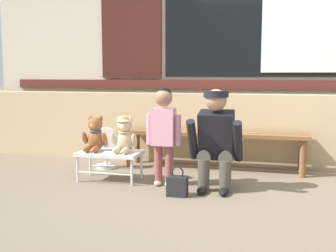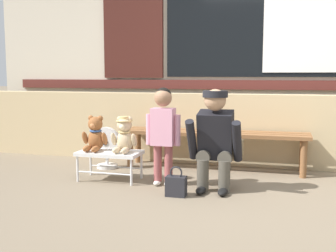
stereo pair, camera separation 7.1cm
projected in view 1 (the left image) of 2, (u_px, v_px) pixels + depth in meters
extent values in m
plane|color=#756651|center=(243.00, 198.00, 3.72)|extent=(60.00, 60.00, 0.00)
cube|color=tan|center=(254.00, 130.00, 5.04)|extent=(7.30, 0.25, 0.85)
cube|color=beige|center=(259.00, 31.00, 5.40)|extent=(7.44, 0.20, 3.27)
cube|color=#56231E|center=(257.00, 85.00, 5.36)|extent=(6.85, 0.04, 0.12)
cube|color=black|center=(258.00, 21.00, 5.27)|extent=(2.40, 0.03, 1.40)
cube|color=white|center=(311.00, 19.00, 5.10)|extent=(1.15, 0.02, 1.29)
cube|color=#3D1914|center=(131.00, 25.00, 5.69)|extent=(0.84, 0.05, 1.43)
cube|color=brown|center=(212.00, 135.00, 4.66)|extent=(2.10, 0.11, 0.04)
cube|color=brown|center=(214.00, 133.00, 4.80)|extent=(2.10, 0.11, 0.04)
cube|color=brown|center=(216.00, 131.00, 4.94)|extent=(2.10, 0.11, 0.04)
cylinder|color=brown|center=(129.00, 150.00, 4.94)|extent=(0.07, 0.07, 0.40)
cylinder|color=brown|center=(137.00, 146.00, 5.20)|extent=(0.07, 0.07, 0.40)
cylinder|color=brown|center=(303.00, 159.00, 4.45)|extent=(0.07, 0.07, 0.40)
cylinder|color=brown|center=(302.00, 154.00, 4.71)|extent=(0.07, 0.07, 0.40)
cube|color=silver|center=(110.00, 153.00, 4.31)|extent=(0.64, 0.36, 0.04)
cylinder|color=silver|center=(78.00, 169.00, 4.26)|extent=(0.02, 0.02, 0.26)
cylinder|color=silver|center=(90.00, 163.00, 4.55)|extent=(0.02, 0.02, 0.26)
cylinder|color=silver|center=(132.00, 173.00, 4.11)|extent=(0.02, 0.02, 0.26)
cylinder|color=silver|center=(141.00, 166.00, 4.40)|extent=(0.02, 0.02, 0.26)
cylinder|color=silver|center=(104.00, 173.00, 4.19)|extent=(0.58, 0.02, 0.02)
cylinder|color=silver|center=(116.00, 167.00, 4.48)|extent=(0.58, 0.02, 0.02)
ellipsoid|color=#93562D|center=(96.00, 140.00, 4.36)|extent=(0.17, 0.14, 0.22)
sphere|color=#93562D|center=(95.00, 124.00, 4.33)|extent=(0.15, 0.15, 0.15)
sphere|color=#C87B48|center=(93.00, 126.00, 4.28)|extent=(0.06, 0.06, 0.06)
sphere|color=#93562D|center=(91.00, 118.00, 4.34)|extent=(0.06, 0.06, 0.06)
ellipsoid|color=#93562D|center=(85.00, 138.00, 4.35)|extent=(0.06, 0.11, 0.16)
ellipsoid|color=#93562D|center=(87.00, 149.00, 4.27)|extent=(0.06, 0.15, 0.06)
sphere|color=#93562D|center=(100.00, 118.00, 4.31)|extent=(0.06, 0.06, 0.06)
ellipsoid|color=#93562D|center=(105.00, 139.00, 4.30)|extent=(0.06, 0.11, 0.16)
ellipsoid|color=#93562D|center=(96.00, 149.00, 4.24)|extent=(0.06, 0.15, 0.06)
torus|color=#335699|center=(95.00, 131.00, 4.34)|extent=(0.13, 0.13, 0.02)
ellipsoid|color=#CCB289|center=(125.00, 141.00, 4.27)|extent=(0.17, 0.14, 0.22)
sphere|color=#CCB289|center=(124.00, 125.00, 4.24)|extent=(0.15, 0.15, 0.15)
sphere|color=#FFEEBB|center=(123.00, 127.00, 4.19)|extent=(0.06, 0.06, 0.06)
sphere|color=#CCB289|center=(120.00, 119.00, 4.26)|extent=(0.06, 0.06, 0.06)
ellipsoid|color=#CCB289|center=(114.00, 139.00, 4.27)|extent=(0.06, 0.11, 0.16)
ellipsoid|color=#CCB289|center=(117.00, 150.00, 4.18)|extent=(0.06, 0.15, 0.06)
sphere|color=#CCB289|center=(130.00, 119.00, 4.23)|extent=(0.06, 0.06, 0.06)
ellipsoid|color=#CCB289|center=(134.00, 140.00, 4.22)|extent=(0.06, 0.11, 0.16)
ellipsoid|color=#CCB289|center=(125.00, 151.00, 4.16)|extent=(0.06, 0.15, 0.06)
torus|color=#D6B775|center=(125.00, 132.00, 4.26)|extent=(0.13, 0.13, 0.02)
cylinder|color=#D6B775|center=(125.00, 121.00, 4.24)|extent=(0.17, 0.17, 0.01)
cylinder|color=#D6B775|center=(125.00, 119.00, 4.24)|extent=(0.10, 0.10, 0.04)
cylinder|color=#994C4C|center=(158.00, 163.00, 4.13)|extent=(0.08, 0.08, 0.36)
ellipsoid|color=silver|center=(158.00, 183.00, 4.14)|extent=(0.07, 0.12, 0.05)
cylinder|color=#994C4C|center=(169.00, 164.00, 4.11)|extent=(0.08, 0.08, 0.36)
ellipsoid|color=silver|center=(169.00, 184.00, 4.11)|extent=(0.07, 0.12, 0.05)
cube|color=pink|center=(164.00, 127.00, 4.08)|extent=(0.22, 0.15, 0.36)
cylinder|color=pink|center=(149.00, 129.00, 4.12)|extent=(0.06, 0.06, 0.30)
cylinder|color=pink|center=(178.00, 130.00, 4.04)|extent=(0.06, 0.06, 0.30)
sphere|color=#9E7051|center=(164.00, 98.00, 4.04)|extent=(0.17, 0.17, 0.17)
sphere|color=black|center=(164.00, 96.00, 4.05)|extent=(0.16, 0.16, 0.16)
cylinder|color=#4C473D|center=(204.00, 175.00, 3.92)|extent=(0.11, 0.11, 0.30)
cylinder|color=#4C473D|center=(206.00, 155.00, 4.04)|extent=(0.13, 0.32, 0.13)
ellipsoid|color=black|center=(202.00, 190.00, 3.86)|extent=(0.09, 0.20, 0.06)
cylinder|color=#4C473D|center=(225.00, 177.00, 3.87)|extent=(0.11, 0.11, 0.30)
cylinder|color=#4C473D|center=(227.00, 156.00, 3.99)|extent=(0.13, 0.32, 0.13)
ellipsoid|color=black|center=(224.00, 192.00, 3.81)|extent=(0.09, 0.20, 0.06)
cube|color=black|center=(217.00, 135.00, 3.96)|extent=(0.32, 0.30, 0.47)
cylinder|color=black|center=(192.00, 140.00, 3.92)|extent=(0.08, 0.28, 0.40)
cylinder|color=black|center=(238.00, 141.00, 3.81)|extent=(0.08, 0.28, 0.40)
sphere|color=tan|center=(216.00, 100.00, 3.85)|extent=(0.20, 0.20, 0.20)
cylinder|color=black|center=(216.00, 94.00, 3.84)|extent=(0.23, 0.23, 0.06)
cube|color=brown|center=(238.00, 149.00, 4.01)|extent=(0.10, 0.22, 0.16)
cube|color=#232328|center=(177.00, 186.00, 3.77)|extent=(0.18, 0.11, 0.18)
torus|color=#232328|center=(177.00, 173.00, 3.75)|extent=(0.11, 0.01, 0.11)
cylinder|color=silver|center=(106.00, 166.00, 4.91)|extent=(0.24, 0.24, 0.04)
cylinder|color=silver|center=(106.00, 160.00, 4.90)|extent=(0.04, 0.04, 0.10)
cylinder|color=silver|center=(105.00, 142.00, 4.86)|extent=(0.34, 0.06, 0.34)
cylinder|color=#333338|center=(105.00, 142.00, 4.86)|extent=(0.07, 0.08, 0.07)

